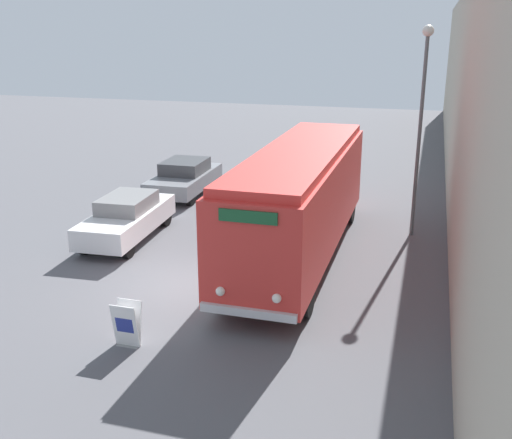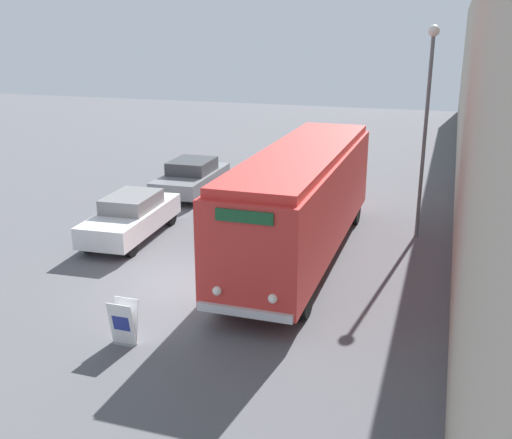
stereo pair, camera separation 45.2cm
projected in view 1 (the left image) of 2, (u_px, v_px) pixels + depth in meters
name	position (u px, v px, depth m)	size (l,w,h in m)	color
ground_plane	(186.00, 285.00, 16.58)	(80.00, 80.00, 0.00)	#56565B
building_wall_right	(461.00, 103.00, 22.54)	(0.30, 60.00, 8.20)	#B2A893
vintage_bus	(300.00, 197.00, 18.07)	(2.42, 10.72, 3.40)	black
sign_board	(127.00, 325.00, 13.30)	(0.60, 0.39, 1.05)	gray
streetlamp	(422.00, 105.00, 19.30)	(0.36, 0.36, 6.90)	#595E60
parked_car_near	(127.00, 217.00, 20.01)	(2.00, 4.72, 1.49)	black
parked_car_mid	(185.00, 177.00, 25.48)	(2.09, 4.60, 1.45)	black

